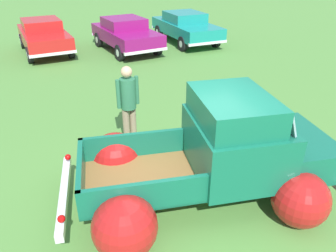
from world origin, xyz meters
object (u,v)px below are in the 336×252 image
Objects in this scene: vintage_pickup_truck at (219,159)px; show_car_2 at (186,26)px; show_car_0 at (44,35)px; spectator_0 at (128,101)px; show_car_1 at (126,33)px.

show_car_2 is at bearing 77.94° from vintage_pickup_truck.
spectator_0 is at bearing 2.83° from show_car_0.
show_car_1 is 2.41× the size of spectator_0.
show_car_2 is 2.46× the size of spectator_0.
show_car_2 is 9.98m from spectator_0.
show_car_0 and show_car_2 have the same top height.
vintage_pickup_truck is 1.10× the size of show_car_1.
show_car_1 is (3.44, -0.95, 0.00)m from show_car_0.
show_car_0 is 6.61m from show_car_2.
show_car_1 is at bearing -84.19° from show_car_2.
show_car_0 is at bearing -2.53° from spectator_0.
spectator_0 is (-0.98, 2.32, 0.30)m from vintage_pickup_truck.
vintage_pickup_truck is 11.63m from show_car_2.
show_car_0 is 0.99× the size of show_car_1.
vintage_pickup_truck is 2.64× the size of spectator_0.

